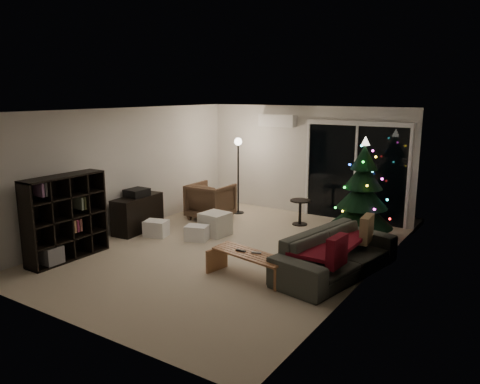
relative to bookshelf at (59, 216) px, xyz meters
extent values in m
plane|color=beige|center=(2.25, 1.77, -0.72)|extent=(6.50, 6.50, 0.00)
plane|color=white|center=(2.25, 1.77, 1.78)|extent=(6.50, 6.50, 0.00)
cube|color=silver|center=(2.25, 5.02, 0.53)|extent=(5.00, 0.02, 2.50)
cube|color=silver|center=(2.25, -1.48, 0.53)|extent=(5.00, 0.02, 2.50)
cube|color=silver|center=(-0.25, 1.77, 0.53)|extent=(0.02, 6.50, 2.50)
cube|color=silver|center=(4.75, 1.77, 0.53)|extent=(0.02, 6.50, 2.50)
cube|color=black|center=(3.45, 5.00, 0.33)|extent=(2.20, 0.02, 2.10)
cube|color=white|center=(1.55, 4.90, 1.43)|extent=(0.90, 0.22, 0.28)
cube|color=#3F3833|center=(3.45, 5.52, -0.77)|extent=(2.60, 1.00, 0.10)
cube|color=white|center=(3.45, 5.92, -0.22)|extent=(2.20, 0.06, 1.00)
cube|color=black|center=(0.00, 1.84, -0.36)|extent=(0.55, 1.20, 0.73)
cube|color=black|center=(0.00, 1.84, 0.08)|extent=(0.37, 0.44, 0.16)
imported|color=brown|center=(0.68, 3.42, -0.32)|extent=(0.88, 0.91, 0.81)
cube|color=beige|center=(1.50, 2.46, -0.50)|extent=(0.54, 0.54, 0.46)
cube|color=white|center=(0.56, 1.77, -0.57)|extent=(0.52, 0.45, 0.32)
cube|color=white|center=(1.41, 1.99, -0.58)|extent=(0.50, 0.43, 0.29)
cylinder|color=black|center=(2.59, 4.06, -0.45)|extent=(0.57, 0.57, 0.55)
cylinder|color=black|center=(0.93, 4.17, 0.13)|extent=(0.27, 0.27, 1.72)
imported|color=#292B27|center=(4.30, 1.83, -0.39)|extent=(1.33, 2.45, 0.68)
cube|color=#610712|center=(4.20, 1.83, -0.23)|extent=(0.72, 1.67, 0.06)
cube|color=#846F52|center=(4.55, 2.48, -0.11)|extent=(0.17, 0.46, 0.45)
cube|color=#610712|center=(4.55, 1.18, -0.11)|extent=(0.16, 0.45, 0.45)
cube|color=black|center=(3.09, 0.95, -0.31)|extent=(0.16, 0.05, 0.02)
cube|color=slate|center=(3.34, 1.00, -0.31)|extent=(0.15, 0.09, 0.02)
cone|color=black|center=(3.98, 3.92, 0.27)|extent=(1.50, 1.50, 1.98)
camera|label=1|loc=(6.80, -4.79, 2.08)|focal=35.00mm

